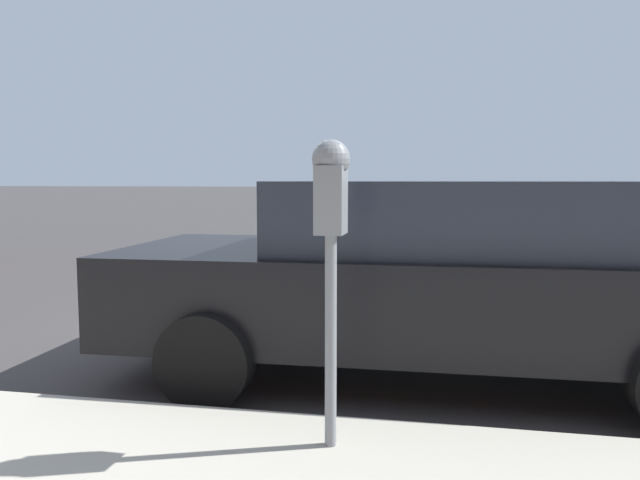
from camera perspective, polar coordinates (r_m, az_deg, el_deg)
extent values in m
plane|color=#3D3A3A|center=(6.02, -3.15, -8.88)|extent=(220.00, 220.00, 0.00)
cylinder|color=gray|center=(3.21, 0.99, -9.24)|extent=(0.06, 0.06, 1.09)
cube|color=gray|center=(3.10, 1.01, 3.67)|extent=(0.20, 0.14, 0.34)
sphere|color=gray|center=(3.10, 1.02, 7.43)|extent=(0.19, 0.19, 0.19)
cube|color=#19389E|center=(3.21, 1.34, 2.97)|extent=(0.01, 0.11, 0.12)
cube|color=black|center=(3.20, 1.35, 5.10)|extent=(0.01, 0.10, 0.08)
cube|color=black|center=(4.80, 10.17, -4.77)|extent=(1.95, 4.74, 0.66)
cube|color=#232833|center=(4.73, 12.58, 2.18)|extent=(1.68, 2.67, 0.51)
cylinder|color=black|center=(4.23, -10.47, -10.79)|extent=(0.23, 0.64, 0.64)
cylinder|color=black|center=(5.95, -4.16, -5.91)|extent=(0.23, 0.64, 0.64)
cylinder|color=black|center=(5.96, 24.37, -6.38)|extent=(0.23, 0.64, 0.64)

